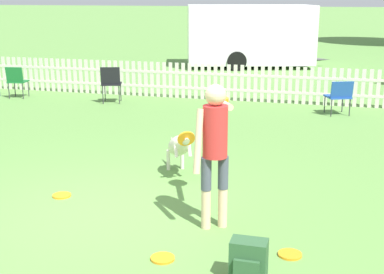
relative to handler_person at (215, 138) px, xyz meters
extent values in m
plane|color=#5B8C42|center=(-1.39, -0.06, -1.06)|extent=(240.00, 240.00, 0.00)
cylinder|color=beige|center=(-0.08, -0.09, -0.82)|extent=(0.11, 0.11, 0.47)
cylinder|color=#474C5B|center=(-0.08, -0.09, -0.40)|extent=(0.12, 0.12, 0.39)
cylinder|color=beige|center=(0.10, 0.00, -0.82)|extent=(0.11, 0.11, 0.47)
cylinder|color=#474C5B|center=(0.10, 0.00, -0.40)|extent=(0.12, 0.12, 0.39)
cylinder|color=red|center=(0.01, -0.05, 0.09)|extent=(0.38, 0.38, 0.59)
sphere|color=beige|center=(0.01, -0.05, 0.50)|extent=(0.24, 0.24, 0.24)
cylinder|color=beige|center=(-0.14, -0.19, 0.01)|extent=(0.09, 0.21, 0.72)
cylinder|color=beige|center=(0.02, 0.36, 0.32)|extent=(0.35, 0.69, 0.14)
cylinder|color=orange|center=(-0.12, 0.69, 0.26)|extent=(0.25, 0.25, 0.02)
cylinder|color=orange|center=(-0.12, 0.69, 0.29)|extent=(0.25, 0.25, 0.02)
cylinder|color=orange|center=(-0.12, 0.69, 0.32)|extent=(0.25, 0.25, 0.02)
ellipsoid|color=beige|center=(-0.90, 1.61, -0.59)|extent=(0.63, 0.79, 0.55)
ellipsoid|color=silver|center=(-0.90, 1.61, -0.65)|extent=(0.34, 0.42, 0.26)
sphere|color=beige|center=(-0.72, 1.27, -0.40)|extent=(0.15, 0.15, 0.15)
cone|color=beige|center=(-0.68, 1.21, -0.37)|extent=(0.14, 0.16, 0.12)
cylinder|color=orange|center=(-0.68, 1.21, -0.37)|extent=(0.28, 0.24, 0.23)
cone|color=beige|center=(-0.69, 1.31, -0.34)|extent=(0.05, 0.05, 0.07)
cone|color=beige|center=(-0.77, 1.27, -0.34)|extent=(0.05, 0.05, 0.07)
cylinder|color=silver|center=(-0.95, 1.93, -0.90)|extent=(0.06, 0.06, 0.32)
cylinder|color=silver|center=(-1.15, 1.82, -0.90)|extent=(0.06, 0.06, 0.32)
cylinder|color=silver|center=(-0.71, 1.47, -0.58)|extent=(0.12, 0.16, 0.25)
cylinder|color=silver|center=(-0.89, 1.37, -0.58)|extent=(0.12, 0.16, 0.25)
cone|color=beige|center=(-1.13, 2.02, -0.70)|extent=(0.22, 0.32, 0.23)
cylinder|color=orange|center=(-2.19, 0.37, -1.05)|extent=(0.25, 0.25, 0.02)
cylinder|color=orange|center=(0.93, -0.52, -1.05)|extent=(0.25, 0.25, 0.02)
cylinder|color=orange|center=(-0.32, -0.95, -1.05)|extent=(0.25, 0.25, 0.02)
cube|color=#2D5633|center=(0.60, -1.13, -0.85)|extent=(0.34, 0.21, 0.41)
cube|color=#2D5633|center=(0.60, -1.26, -0.89)|extent=(0.24, 0.04, 0.21)
cube|color=silver|center=(-1.39, 7.58, -0.78)|extent=(20.47, 0.04, 0.06)
cube|color=silver|center=(-1.39, 7.58, -0.40)|extent=(20.47, 0.04, 0.06)
cube|color=silver|center=(-7.92, 7.58, -0.60)|extent=(0.09, 0.02, 0.92)
cube|color=silver|center=(-7.75, 7.58, -0.60)|extent=(0.09, 0.02, 0.92)
cube|color=silver|center=(-7.58, 7.58, -0.60)|extent=(0.09, 0.02, 0.92)
cube|color=silver|center=(-7.40, 7.58, -0.60)|extent=(0.09, 0.02, 0.92)
cube|color=silver|center=(-7.23, 7.58, -0.60)|extent=(0.09, 0.02, 0.92)
cube|color=silver|center=(-7.06, 7.58, -0.60)|extent=(0.09, 0.02, 0.92)
cube|color=silver|center=(-6.89, 7.58, -0.60)|extent=(0.09, 0.02, 0.92)
cube|color=silver|center=(-6.72, 7.58, -0.60)|extent=(0.09, 0.02, 0.92)
cube|color=silver|center=(-6.55, 7.58, -0.60)|extent=(0.09, 0.02, 0.92)
cube|color=silver|center=(-6.37, 7.58, -0.60)|extent=(0.09, 0.02, 0.92)
cube|color=silver|center=(-6.20, 7.58, -0.60)|extent=(0.09, 0.02, 0.92)
cube|color=silver|center=(-6.03, 7.58, -0.60)|extent=(0.09, 0.02, 0.92)
cube|color=silver|center=(-5.86, 7.58, -0.60)|extent=(0.09, 0.02, 0.92)
cube|color=silver|center=(-5.69, 7.58, -0.60)|extent=(0.09, 0.02, 0.92)
cube|color=silver|center=(-5.51, 7.58, -0.60)|extent=(0.09, 0.02, 0.92)
cube|color=silver|center=(-5.34, 7.58, -0.60)|extent=(0.09, 0.02, 0.92)
cube|color=silver|center=(-5.17, 7.58, -0.60)|extent=(0.09, 0.02, 0.92)
cube|color=silver|center=(-5.00, 7.58, -0.60)|extent=(0.09, 0.02, 0.92)
cube|color=silver|center=(-4.83, 7.58, -0.60)|extent=(0.09, 0.02, 0.92)
cube|color=silver|center=(-4.65, 7.58, -0.60)|extent=(0.09, 0.02, 0.92)
cube|color=silver|center=(-4.48, 7.58, -0.60)|extent=(0.09, 0.02, 0.92)
cube|color=silver|center=(-4.31, 7.58, -0.60)|extent=(0.09, 0.02, 0.92)
cube|color=silver|center=(-4.14, 7.58, -0.60)|extent=(0.09, 0.02, 0.92)
cube|color=silver|center=(-3.97, 7.58, -0.60)|extent=(0.09, 0.02, 0.92)
cube|color=silver|center=(-3.79, 7.58, -0.60)|extent=(0.09, 0.02, 0.92)
cube|color=silver|center=(-3.62, 7.58, -0.60)|extent=(0.09, 0.02, 0.92)
cube|color=silver|center=(-3.45, 7.58, -0.60)|extent=(0.09, 0.02, 0.92)
cube|color=silver|center=(-3.28, 7.58, -0.60)|extent=(0.09, 0.02, 0.92)
cube|color=silver|center=(-3.11, 7.58, -0.60)|extent=(0.09, 0.02, 0.92)
cube|color=silver|center=(-2.93, 7.58, -0.60)|extent=(0.09, 0.02, 0.92)
cube|color=silver|center=(-2.76, 7.58, -0.60)|extent=(0.09, 0.02, 0.92)
cube|color=silver|center=(-2.59, 7.58, -0.60)|extent=(0.09, 0.02, 0.92)
cube|color=silver|center=(-2.42, 7.58, -0.60)|extent=(0.09, 0.02, 0.92)
cube|color=silver|center=(-2.25, 7.58, -0.60)|extent=(0.09, 0.02, 0.92)
cube|color=silver|center=(-2.07, 7.58, -0.60)|extent=(0.09, 0.02, 0.92)
cube|color=silver|center=(-1.90, 7.58, -0.60)|extent=(0.09, 0.02, 0.92)
cube|color=silver|center=(-1.73, 7.58, -0.60)|extent=(0.09, 0.02, 0.92)
cube|color=silver|center=(-1.56, 7.58, -0.60)|extent=(0.09, 0.02, 0.92)
cube|color=silver|center=(-1.39, 7.58, -0.60)|extent=(0.09, 0.02, 0.92)
cube|color=silver|center=(-1.21, 7.58, -0.60)|extent=(0.09, 0.02, 0.92)
cube|color=silver|center=(-1.04, 7.58, -0.60)|extent=(0.09, 0.02, 0.92)
cube|color=silver|center=(-0.87, 7.58, -0.60)|extent=(0.09, 0.02, 0.92)
cube|color=silver|center=(-0.70, 7.58, -0.60)|extent=(0.09, 0.02, 0.92)
cube|color=silver|center=(-0.53, 7.58, -0.60)|extent=(0.09, 0.02, 0.92)
cube|color=silver|center=(-0.35, 7.58, -0.60)|extent=(0.09, 0.02, 0.92)
cube|color=silver|center=(-0.18, 7.58, -0.60)|extent=(0.09, 0.02, 0.92)
cube|color=silver|center=(-0.01, 7.58, -0.60)|extent=(0.09, 0.02, 0.92)
cube|color=silver|center=(0.16, 7.58, -0.60)|extent=(0.09, 0.02, 0.92)
cube|color=silver|center=(0.33, 7.58, -0.60)|extent=(0.09, 0.02, 0.92)
cube|color=silver|center=(0.51, 7.58, -0.60)|extent=(0.09, 0.02, 0.92)
cube|color=silver|center=(0.68, 7.58, -0.60)|extent=(0.09, 0.02, 0.92)
cube|color=silver|center=(0.85, 7.58, -0.60)|extent=(0.09, 0.02, 0.92)
cube|color=silver|center=(1.02, 7.58, -0.60)|extent=(0.09, 0.02, 0.92)
cube|color=silver|center=(1.19, 7.58, -0.60)|extent=(0.09, 0.02, 0.92)
cube|color=silver|center=(1.37, 7.58, -0.60)|extent=(0.09, 0.02, 0.92)
cube|color=silver|center=(1.54, 7.58, -0.60)|extent=(0.09, 0.02, 0.92)
cube|color=silver|center=(1.71, 7.58, -0.60)|extent=(0.09, 0.02, 0.92)
cube|color=silver|center=(1.88, 7.58, -0.60)|extent=(0.09, 0.02, 0.92)
cube|color=silver|center=(2.05, 7.58, -0.60)|extent=(0.09, 0.02, 0.92)
cube|color=silver|center=(2.23, 7.58, -0.60)|extent=(0.09, 0.02, 0.92)
cylinder|color=#333338|center=(-6.62, 6.72, -0.85)|extent=(0.02, 0.02, 0.42)
cylinder|color=#333338|center=(-6.99, 6.66, -0.85)|extent=(0.02, 0.02, 0.42)
cylinder|color=#333338|center=(-6.56, 6.35, -0.85)|extent=(0.02, 0.02, 0.42)
cylinder|color=#333338|center=(-6.93, 6.29, -0.85)|extent=(0.02, 0.02, 0.42)
cube|color=#19662D|center=(-6.78, 6.50, -0.63)|extent=(0.51, 0.51, 0.03)
cube|color=#19662D|center=(-6.74, 6.31, -0.43)|extent=(0.45, 0.16, 0.40)
cylinder|color=#333338|center=(1.43, 6.89, -0.86)|extent=(0.02, 0.02, 0.40)
cylinder|color=#333338|center=(1.03, 6.73, -0.86)|extent=(0.02, 0.02, 0.40)
cylinder|color=#333338|center=(1.59, 6.50, -0.86)|extent=(0.02, 0.02, 0.40)
cylinder|color=#333338|center=(1.19, 6.34, -0.86)|extent=(0.02, 0.02, 0.40)
cube|color=#1E4799|center=(1.31, 6.61, -0.66)|extent=(0.65, 0.65, 0.03)
cube|color=#1E4799|center=(1.39, 6.41, -0.47)|extent=(0.49, 0.26, 0.38)
cylinder|color=#333338|center=(-4.01, 6.79, -0.82)|extent=(0.02, 0.02, 0.47)
cylinder|color=#333338|center=(-4.40, 6.67, -0.82)|extent=(0.02, 0.02, 0.47)
cylinder|color=#333338|center=(-3.90, 6.41, -0.82)|extent=(0.02, 0.02, 0.47)
cylinder|color=#333338|center=(-4.28, 6.29, -0.82)|extent=(0.02, 0.02, 0.47)
cube|color=black|center=(-4.15, 6.54, -0.59)|extent=(0.59, 0.59, 0.03)
cube|color=black|center=(-4.09, 6.34, -0.37)|extent=(0.48, 0.23, 0.45)
cube|color=white|center=(-2.00, 14.34, 0.14)|extent=(5.04, 3.57, 2.10)
cone|color=#3F3F42|center=(0.56, 15.11, -0.81)|extent=(0.82, 0.42, 0.20)
cylinder|color=black|center=(-2.89, 15.31, -0.72)|extent=(0.70, 0.37, 0.68)
cylinder|color=black|center=(-2.21, 13.05, -0.72)|extent=(0.70, 0.37, 0.68)
camera|label=1|loc=(1.29, -5.65, 1.56)|focal=50.00mm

